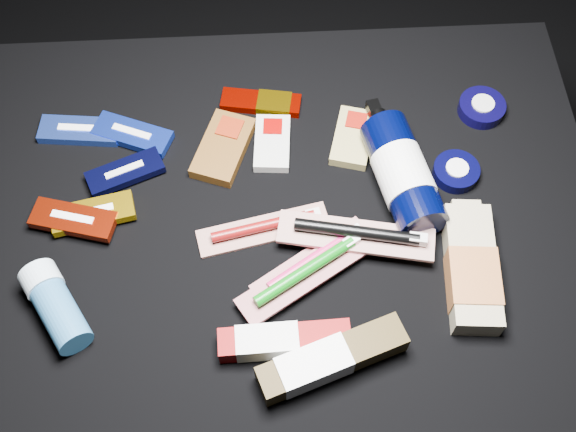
{
  "coord_description": "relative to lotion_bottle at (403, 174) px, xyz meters",
  "views": [
    {
      "loc": [
        -0.01,
        -0.51,
        1.34
      ],
      "look_at": [
        0.01,
        0.01,
        0.42
      ],
      "focal_mm": 45.0,
      "sensor_mm": 36.0,
      "label": 1
    }
  ],
  "objects": [
    {
      "name": "cream_tin_upper",
      "position": [
        0.15,
        0.14,
        -0.03
      ],
      "size": [
        0.07,
        0.07,
        0.02
      ],
      "rotation": [
        0.0,
        0.0,
        -0.01
      ],
      "color": "black",
      "rests_on": "cloth_table"
    },
    {
      "name": "toothbrush_pack_2",
      "position": [
        -0.15,
        -0.15,
        -0.02
      ],
      "size": [
        0.2,
        0.15,
        0.02
      ],
      "rotation": [
        0.0,
        0.0,
        0.55
      ],
      "color": "#ADA4A1",
      "rests_on": "cloth_table"
    },
    {
      "name": "ground",
      "position": [
        -0.19,
        -0.06,
        -0.44
      ],
      "size": [
        3.0,
        3.0,
        0.0
      ],
      "primitive_type": "plane",
      "color": "black",
      "rests_on": "ground"
    },
    {
      "name": "luna_bar_3",
      "position": [
        -0.46,
        -0.03,
        -0.02
      ],
      "size": [
        0.13,
        0.07,
        0.02
      ],
      "rotation": [
        0.0,
        0.0,
        0.2
      ],
      "color": "#B1890B",
      "rests_on": "cloth_table"
    },
    {
      "name": "power_bar",
      "position": [
        -0.2,
        0.17,
        -0.03
      ],
      "size": [
        0.13,
        0.06,
        0.02
      ],
      "rotation": [
        0.0,
        0.0,
        -0.17
      ],
      "color": "#8B0900",
      "rests_on": "cloth_table"
    },
    {
      "name": "deodorant_stick",
      "position": [
        -0.5,
        -0.18,
        -0.01
      ],
      "size": [
        0.11,
        0.14,
        0.05
      ],
      "rotation": [
        0.0,
        0.0,
        0.54
      ],
      "color": "#2B6594",
      "rests_on": "cloth_table"
    },
    {
      "name": "cream_tin_lower",
      "position": [
        0.09,
        0.02,
        -0.03
      ],
      "size": [
        0.07,
        0.07,
        0.02
      ],
      "rotation": [
        0.0,
        0.0,
        0.02
      ],
      "color": "black",
      "rests_on": "cloth_table"
    },
    {
      "name": "toothbrush_pack_0",
      "position": [
        -0.21,
        -0.06,
        -0.03
      ],
      "size": [
        0.2,
        0.08,
        0.02
      ],
      "rotation": [
        0.0,
        0.0,
        0.21
      ],
      "color": "beige",
      "rests_on": "cloth_table"
    },
    {
      "name": "lotion_bottle",
      "position": [
        0.0,
        0.0,
        0.0
      ],
      "size": [
        0.11,
        0.24,
        0.08
      ],
      "rotation": [
        0.0,
        0.0,
        0.21
      ],
      "color": "black",
      "rests_on": "cloth_table"
    },
    {
      "name": "clif_bar_0",
      "position": [
        -0.27,
        0.09,
        -0.03
      ],
      "size": [
        0.11,
        0.14,
        0.02
      ],
      "rotation": [
        0.0,
        0.0,
        -0.36
      ],
      "color": "#573511",
      "rests_on": "cloth_table"
    },
    {
      "name": "clif_bar_1",
      "position": [
        -0.19,
        0.09,
        -0.03
      ],
      "size": [
        0.06,
        0.1,
        0.02
      ],
      "rotation": [
        0.0,
        0.0,
        -0.08
      ],
      "color": "silver",
      "rests_on": "cloth_table"
    },
    {
      "name": "cloth_table",
      "position": [
        -0.19,
        -0.06,
        -0.24
      ],
      "size": [
        0.98,
        0.78,
        0.4
      ],
      "primitive_type": "cube",
      "color": "black",
      "rests_on": "ground"
    },
    {
      "name": "toothbrush_pack_3",
      "position": [
        -0.08,
        -0.09,
        -0.01
      ],
      "size": [
        0.23,
        0.1,
        0.03
      ],
      "rotation": [
        0.0,
        0.0,
        -0.2
      ],
      "color": "silver",
      "rests_on": "cloth_table"
    },
    {
      "name": "luna_bar_0",
      "position": [
        -0.5,
        0.13,
        -0.03
      ],
      "size": [
        0.13,
        0.06,
        0.02
      ],
      "rotation": [
        0.0,
        0.0,
        -0.11
      ],
      "color": "blue",
      "rests_on": "cloth_table"
    },
    {
      "name": "toothpaste_carton_green",
      "position": [
        -0.14,
        -0.28,
        -0.01
      ],
      "size": [
        0.21,
        0.11,
        0.04
      ],
      "rotation": [
        0.0,
        0.0,
        0.34
      ],
      "color": "#302309",
      "rests_on": "cloth_table"
    },
    {
      "name": "luna_bar_1",
      "position": [
        -0.41,
        0.11,
        -0.03
      ],
      "size": [
        0.13,
        0.09,
        0.02
      ],
      "rotation": [
        0.0,
        0.0,
        -0.4
      ],
      "color": "#1936BC",
      "rests_on": "cloth_table"
    },
    {
      "name": "toothpaste_carton_red",
      "position": [
        -0.2,
        -0.24,
        -0.02
      ],
      "size": [
        0.18,
        0.04,
        0.03
      ],
      "rotation": [
        0.0,
        0.0,
        0.03
      ],
      "color": "#790202",
      "rests_on": "cloth_table"
    },
    {
      "name": "toothbrush_pack_1",
      "position": [
        -0.14,
        -0.12,
        -0.02
      ],
      "size": [
        0.19,
        0.14,
        0.02
      ],
      "rotation": [
        0.0,
        0.0,
        0.57
      ],
      "color": "#B7AEAB",
      "rests_on": "cloth_table"
    },
    {
      "name": "luna_bar_4",
      "position": [
        -0.49,
        -0.04,
        -0.02
      ],
      "size": [
        0.13,
        0.08,
        0.02
      ],
      "rotation": [
        0.0,
        0.0,
        -0.27
      ],
      "color": "maroon",
      "rests_on": "cloth_table"
    },
    {
      "name": "luna_bar_2",
      "position": [
        -0.42,
        0.04,
        -0.03
      ],
      "size": [
        0.12,
        0.08,
        0.02
      ],
      "rotation": [
        0.0,
        0.0,
        0.39
      ],
      "color": "black",
      "rests_on": "cloth_table"
    },
    {
      "name": "bodywash_bottle",
      "position": [
        0.08,
        -0.15,
        -0.02
      ],
      "size": [
        0.08,
        0.2,
        0.04
      ],
      "rotation": [
        0.0,
        0.0,
        -0.08
      ],
      "color": "tan",
      "rests_on": "cloth_table"
    },
    {
      "name": "clif_bar_2",
      "position": [
        -0.06,
        0.09,
        -0.03
      ],
      "size": [
        0.08,
        0.12,
        0.02
      ],
      "rotation": [
        0.0,
        0.0,
        -0.27
      ],
      "color": "#9B8D4F",
      "rests_on": "cloth_table"
    }
  ]
}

